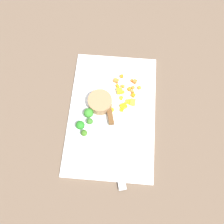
% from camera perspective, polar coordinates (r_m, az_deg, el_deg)
% --- Properties ---
extents(ground_plane, '(4.00, 4.00, 0.00)m').
position_cam_1_polar(ground_plane, '(0.96, 0.00, -0.47)').
color(ground_plane, brown).
extents(cutting_board, '(0.52, 0.33, 0.01)m').
position_cam_1_polar(cutting_board, '(0.95, 0.00, -0.34)').
color(cutting_board, white).
rests_on(cutting_board, ground_plane).
extents(prep_bowl, '(0.09, 0.09, 0.05)m').
position_cam_1_polar(prep_bowl, '(0.94, -2.81, 2.31)').
color(prep_bowl, '#916E49').
rests_on(prep_bowl, cutting_board).
extents(chef_knife, '(0.30, 0.10, 0.02)m').
position_cam_1_polar(chef_knife, '(0.92, 0.16, -4.30)').
color(chef_knife, silver).
rests_on(chef_knife, cutting_board).
extents(carrot_dice_0, '(0.01, 0.01, 0.01)m').
position_cam_1_polar(carrot_dice_0, '(0.98, 2.61, 4.70)').
color(carrot_dice_0, orange).
rests_on(carrot_dice_0, cutting_board).
extents(carrot_dice_1, '(0.02, 0.02, 0.02)m').
position_cam_1_polar(carrot_dice_1, '(1.00, 0.98, 7.37)').
color(carrot_dice_1, orange).
rests_on(carrot_dice_1, cutting_board).
extents(carrot_dice_2, '(0.01, 0.02, 0.01)m').
position_cam_1_polar(carrot_dice_2, '(0.99, 2.58, 6.05)').
color(carrot_dice_2, orange).
rests_on(carrot_dice_2, cutting_board).
extents(carrot_dice_3, '(0.01, 0.01, 0.01)m').
position_cam_1_polar(carrot_dice_3, '(0.98, 4.82, 4.78)').
color(carrot_dice_3, orange).
rests_on(carrot_dice_3, cutting_board).
extents(carrot_dice_4, '(0.01, 0.01, 0.01)m').
position_cam_1_polar(carrot_dice_4, '(1.00, 4.75, 7.34)').
color(carrot_dice_4, orange).
rests_on(carrot_dice_4, cutting_board).
extents(carrot_dice_5, '(0.02, 0.02, 0.01)m').
position_cam_1_polar(carrot_dice_5, '(0.99, 4.08, 5.37)').
color(carrot_dice_5, orange).
rests_on(carrot_dice_5, cutting_board).
extents(carrot_dice_6, '(0.01, 0.01, 0.01)m').
position_cam_1_polar(carrot_dice_6, '(1.01, 2.30, 8.37)').
color(carrot_dice_6, orange).
rests_on(carrot_dice_6, cutting_board).
extents(carrot_dice_7, '(0.02, 0.02, 0.01)m').
position_cam_1_polar(carrot_dice_7, '(0.99, 4.95, 5.72)').
color(carrot_dice_7, orange).
rests_on(carrot_dice_7, cutting_board).
extents(carrot_dice_8, '(0.02, 0.02, 0.01)m').
position_cam_1_polar(carrot_dice_8, '(0.99, 6.43, 5.69)').
color(carrot_dice_8, orange).
rests_on(carrot_dice_8, cutting_board).
extents(carrot_dice_9, '(0.02, 0.02, 0.01)m').
position_cam_1_polar(carrot_dice_9, '(0.98, 1.96, 5.16)').
color(carrot_dice_9, orange).
rests_on(carrot_dice_9, cutting_board).
extents(carrot_dice_10, '(0.02, 0.02, 0.02)m').
position_cam_1_polar(carrot_dice_10, '(1.00, 5.38, 7.12)').
color(carrot_dice_10, orange).
rests_on(carrot_dice_10, cutting_board).
extents(carrot_dice_11, '(0.02, 0.02, 0.01)m').
position_cam_1_polar(carrot_dice_11, '(0.99, 1.31, 6.10)').
color(carrot_dice_11, orange).
rests_on(carrot_dice_11, cutting_board).
extents(carrot_dice_12, '(0.02, 0.02, 0.01)m').
position_cam_1_polar(carrot_dice_12, '(0.97, 4.99, 3.94)').
color(carrot_dice_12, orange).
rests_on(carrot_dice_12, cutting_board).
extents(pepper_dice_0, '(0.03, 0.03, 0.02)m').
position_cam_1_polar(pepper_dice_0, '(0.95, 2.75, 1.35)').
color(pepper_dice_0, yellow).
rests_on(pepper_dice_0, cutting_board).
extents(pepper_dice_1, '(0.02, 0.02, 0.01)m').
position_cam_1_polar(pepper_dice_1, '(0.95, 0.29, 0.53)').
color(pepper_dice_1, yellow).
rests_on(pepper_dice_1, cutting_board).
extents(pepper_dice_2, '(0.02, 0.02, 0.01)m').
position_cam_1_polar(pepper_dice_2, '(0.97, 2.19, 3.29)').
color(pepper_dice_2, yellow).
rests_on(pepper_dice_2, cutting_board).
extents(pepper_dice_3, '(0.02, 0.02, 0.01)m').
position_cam_1_polar(pepper_dice_3, '(0.96, 3.82, 2.43)').
color(pepper_dice_3, yellow).
rests_on(pepper_dice_3, cutting_board).
extents(pepper_dice_4, '(0.01, 0.01, 0.01)m').
position_cam_1_polar(pepper_dice_4, '(0.95, 2.29, 0.44)').
color(pepper_dice_4, yellow).
rests_on(pepper_dice_4, cutting_board).
extents(pepper_dice_5, '(0.03, 0.02, 0.02)m').
position_cam_1_polar(pepper_dice_5, '(0.98, 1.73, 4.94)').
color(pepper_dice_5, yellow).
rests_on(pepper_dice_5, cutting_board).
extents(pepper_dice_6, '(0.03, 0.02, 0.02)m').
position_cam_1_polar(pepper_dice_6, '(0.96, 4.88, 2.29)').
color(pepper_dice_6, yellow).
rests_on(pepper_dice_6, cutting_board).
extents(broccoli_floret_0, '(0.02, 0.02, 0.03)m').
position_cam_1_polar(broccoli_floret_0, '(0.91, -6.56, -4.95)').
color(broccoli_floret_0, '#98B862').
rests_on(broccoli_floret_0, cutting_board).
extents(broccoli_floret_1, '(0.04, 0.04, 0.05)m').
position_cam_1_polar(broccoli_floret_1, '(0.92, -5.53, -0.23)').
color(broccoli_floret_1, '#8EAB6D').
rests_on(broccoli_floret_1, cutting_board).
extents(broccoli_floret_2, '(0.03, 0.03, 0.04)m').
position_cam_1_polar(broccoli_floret_2, '(0.92, -7.48, -3.10)').
color(broccoli_floret_2, '#8DAF58').
rests_on(broccoli_floret_2, cutting_board).
extents(broccoli_floret_3, '(0.02, 0.02, 0.03)m').
position_cam_1_polar(broccoli_floret_3, '(0.92, -5.22, -2.20)').
color(broccoli_floret_3, '#91AB68').
rests_on(broccoli_floret_3, cutting_board).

